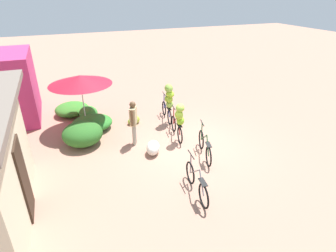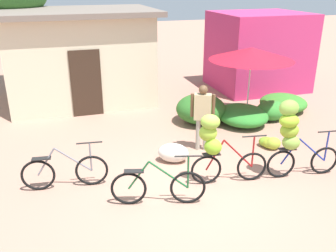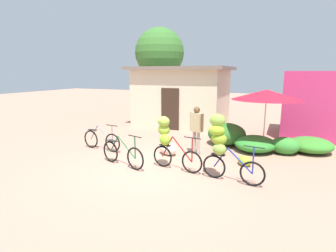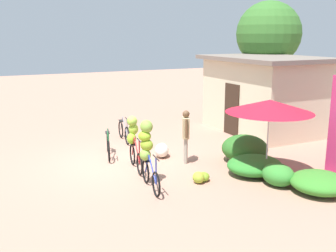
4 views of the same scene
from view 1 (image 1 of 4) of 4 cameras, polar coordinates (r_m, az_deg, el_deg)
ground_plane at (r=10.05m, az=4.05°, el=-4.09°), size 60.00×60.00×0.00m
hedge_bush_front_left at (r=10.42m, az=-16.97°, el=-1.50°), size 1.43×1.41×0.83m
hedge_bush_front_right at (r=11.50m, az=-15.16°, el=0.61°), size 1.42×1.59×0.53m
hedge_bush_mid at (r=12.37m, az=-15.86°, el=2.51°), size 0.93×0.77×0.58m
hedge_bush_by_door at (r=13.11m, az=-18.92°, el=3.27°), size 1.47×1.45×0.51m
market_umbrella at (r=11.13m, az=-17.43°, el=8.93°), size 2.36×2.36×2.15m
bicycle_leftmost at (r=7.74m, az=5.82°, el=-11.38°), size 1.69×0.26×0.96m
bicycle_near_pile at (r=9.35m, az=7.47°, el=-4.18°), size 1.70×0.52×0.99m
bicycle_center_loaded at (r=10.00m, az=2.20°, el=1.45°), size 1.58×0.47×1.50m
bicycle_by_shop at (r=11.36m, az=0.12°, el=5.34°), size 1.60×0.46×1.71m
banana_pile_on_ground at (r=11.69m, az=-6.92°, el=1.11°), size 0.53×0.64×0.31m
produce_sack at (r=9.50m, az=-3.05°, el=-4.44°), size 0.82×0.70×0.44m
person_vendor at (r=9.78m, az=-7.05°, el=1.47°), size 0.53×0.35×1.63m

